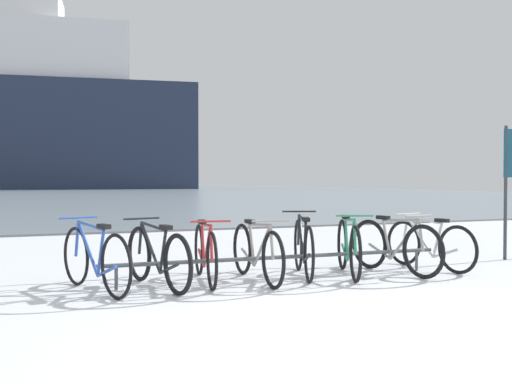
# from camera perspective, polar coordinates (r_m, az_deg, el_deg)

# --- Properties ---
(ground) EXTENTS (80.00, 132.00, 0.08)m
(ground) POSITION_cam_1_polar(r_m,az_deg,el_deg) (57.69, -18.83, -0.02)
(ground) COLOR silver
(bike_rack) EXTENTS (4.49, 0.14, 0.31)m
(bike_rack) POSITION_cam_1_polar(r_m,az_deg,el_deg) (7.28, 2.47, -6.54)
(bike_rack) COLOR #4C5156
(bike_rack) RESTS_ON ground
(bicycle_0) EXTENTS (0.66, 1.66, 0.82)m
(bicycle_0) POSITION_cam_1_polar(r_m,az_deg,el_deg) (6.72, -15.66, -6.36)
(bicycle_0) COLOR black
(bicycle_0) RESTS_ON ground
(bicycle_1) EXTENTS (0.54, 1.72, 0.79)m
(bicycle_1) POSITION_cam_1_polar(r_m,az_deg,el_deg) (6.81, -9.75, -6.36)
(bicycle_1) COLOR black
(bicycle_1) RESTS_ON ground
(bicycle_2) EXTENTS (0.46, 1.75, 0.79)m
(bicycle_2) POSITION_cam_1_polar(r_m,az_deg,el_deg) (7.08, -5.06, -6.02)
(bicycle_2) COLOR black
(bicycle_2) RESTS_ON ground
(bicycle_3) EXTENTS (0.46, 1.77, 0.79)m
(bicycle_3) POSITION_cam_1_polar(r_m,az_deg,el_deg) (7.13, 0.06, -5.98)
(bicycle_3) COLOR black
(bicycle_3) RESTS_ON ground
(bicycle_4) EXTENTS (0.64, 1.65, 0.83)m
(bicycle_4) POSITION_cam_1_polar(r_m,az_deg,el_deg) (7.52, 4.69, -5.47)
(bicycle_4) COLOR black
(bicycle_4) RESTS_ON ground
(bicycle_5) EXTENTS (0.70, 1.63, 0.82)m
(bicycle_5) POSITION_cam_1_polar(r_m,az_deg,el_deg) (7.63, 9.13, -5.41)
(bicycle_5) COLOR black
(bicycle_5) RESTS_ON ground
(bicycle_6) EXTENTS (0.48, 1.66, 0.80)m
(bicycle_6) POSITION_cam_1_polar(r_m,az_deg,el_deg) (7.93, 13.56, -5.24)
(bicycle_6) COLOR black
(bicycle_6) RESTS_ON ground
(bicycle_7) EXTENTS (0.47, 1.60, 0.76)m
(bicycle_7) POSITION_cam_1_polar(r_m,az_deg,el_deg) (8.43, 16.73, -4.99)
(bicycle_7) COLOR black
(bicycle_7) RESTS_ON ground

